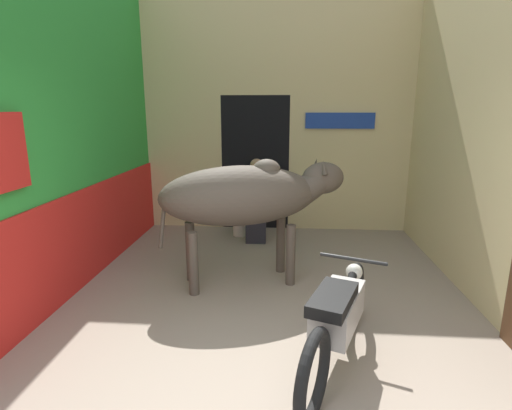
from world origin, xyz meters
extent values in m
cube|color=green|center=(-2.26, 2.27, 1.98)|extent=(0.18, 4.55, 3.95)
cube|color=red|center=(-2.16, 2.27, 0.55)|extent=(0.03, 4.55, 1.11)
cube|color=red|center=(-2.14, 1.00, 1.66)|extent=(0.08, 0.56, 0.64)
cube|color=#D1BC84|center=(0.00, 4.64, 3.08)|extent=(4.33, 0.18, 1.73)
cube|color=#D1BC84|center=(-1.54, 4.64, 1.11)|extent=(1.26, 0.18, 2.22)
cube|color=#D1BC84|center=(1.19, 4.64, 1.11)|extent=(1.95, 0.18, 2.22)
cube|color=black|center=(-0.35, 5.00, 1.11)|extent=(1.13, 0.90, 2.22)
cube|color=navy|center=(1.02, 4.53, 1.82)|extent=(1.10, 0.03, 0.25)
cube|color=#D1BC84|center=(2.26, 2.27, 1.98)|extent=(0.18, 4.55, 3.95)
ellipsoid|color=#4C4238|center=(-0.35, 2.31, 1.05)|extent=(1.93, 1.23, 0.68)
ellipsoid|color=#4C4238|center=(-0.05, 2.40, 1.33)|extent=(0.39, 0.37, 0.25)
cylinder|color=#4C4238|center=(0.44, 2.56, 1.10)|extent=(0.53, 0.44, 0.45)
ellipsoid|color=#4C4238|center=(0.61, 2.61, 1.21)|extent=(0.58, 0.46, 0.37)
cylinder|color=#4C4238|center=(-1.16, 2.04, 0.82)|extent=(0.14, 0.08, 0.65)
cylinder|color=#4C4238|center=(0.12, 2.66, 0.36)|extent=(0.11, 0.11, 0.72)
cylinder|color=#4C4238|center=(0.24, 2.29, 0.36)|extent=(0.11, 0.11, 0.72)
cylinder|color=#4C4238|center=(-0.94, 2.32, 0.36)|extent=(0.11, 0.11, 0.72)
cylinder|color=#4C4238|center=(-0.82, 1.95, 0.36)|extent=(0.11, 0.11, 0.72)
cone|color=#473D33|center=(0.52, 2.72, 1.35)|extent=(0.11, 0.15, 0.19)
cone|color=#473D33|center=(0.60, 2.48, 1.35)|extent=(0.11, 0.15, 0.19)
torus|color=black|center=(0.38, 0.21, 0.32)|extent=(0.30, 0.62, 0.64)
torus|color=black|center=(0.82, 1.37, 0.32)|extent=(0.30, 0.62, 0.64)
cube|color=#9E9993|center=(0.60, 0.79, 0.48)|extent=(0.50, 0.74, 0.28)
cube|color=black|center=(0.53, 0.61, 0.66)|extent=(0.44, 0.60, 0.09)
cylinder|color=black|center=(0.77, 1.24, 0.74)|extent=(0.55, 0.24, 0.03)
sphere|color=silver|center=(0.80, 1.32, 0.58)|extent=(0.15, 0.15, 0.15)
cube|color=#282833|center=(-0.27, 3.74, 0.24)|extent=(0.31, 0.14, 0.48)
cube|color=#282833|center=(-0.27, 3.83, 0.53)|extent=(0.31, 0.32, 0.11)
cube|color=navy|center=(-0.27, 3.90, 0.80)|extent=(0.44, 0.20, 0.54)
sphere|color=#937051|center=(-0.27, 3.90, 1.17)|extent=(0.20, 0.20, 0.20)
cylinder|color=beige|center=(-0.54, 4.10, 0.22)|extent=(0.26, 0.26, 0.44)
cylinder|color=beige|center=(-0.54, 4.10, 0.46)|extent=(0.37, 0.37, 0.04)
camera|label=1|loc=(0.18, -2.07, 2.01)|focal=28.00mm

